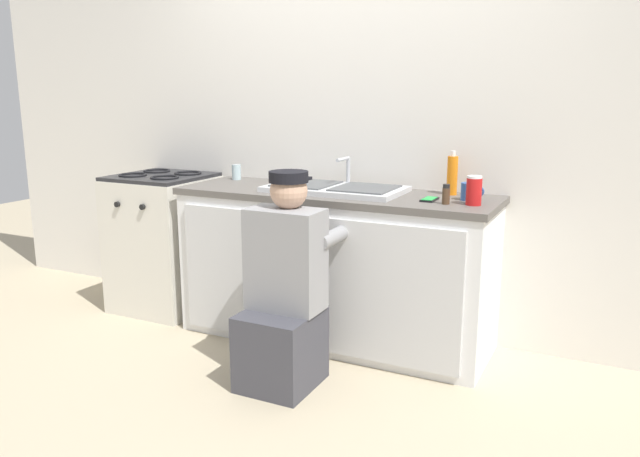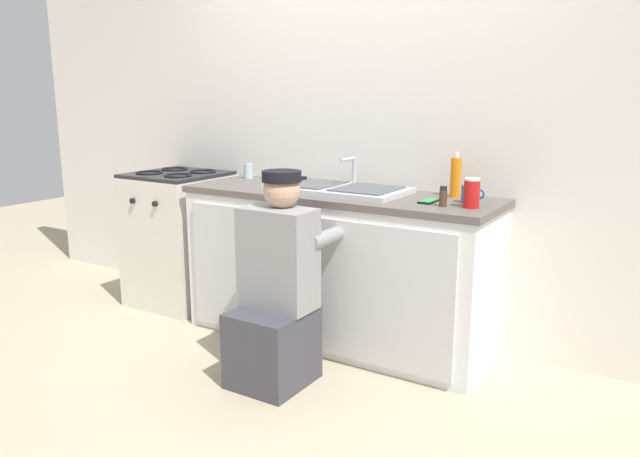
{
  "view_description": "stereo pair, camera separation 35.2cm",
  "coord_description": "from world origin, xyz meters",
  "px_view_note": "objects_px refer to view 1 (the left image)",
  "views": [
    {
      "loc": [
        1.52,
        -2.99,
        1.5
      ],
      "look_at": [
        0.0,
        0.1,
        0.73
      ],
      "focal_mm": 35.0,
      "sensor_mm": 36.0,
      "label": 1
    },
    {
      "loc": [
        1.83,
        -2.82,
        1.5
      ],
      "look_at": [
        0.0,
        0.1,
        0.73
      ],
      "focal_mm": 35.0,
      "sensor_mm": 36.0,
      "label": 2
    }
  ],
  "objects_px": {
    "water_glass": "(236,172)",
    "cell_phone": "(429,199)",
    "soap_bottle_orange": "(452,175)",
    "sink_double_basin": "(335,188)",
    "stove_range": "(164,242)",
    "soda_cup_red": "(474,191)",
    "plumber_person": "(284,298)",
    "spice_bottle_pepper": "(446,195)",
    "coffee_mug": "(469,192)"
  },
  "relations": [
    {
      "from": "water_glass",
      "to": "cell_phone",
      "type": "bearing_deg",
      "value": -8.77
    },
    {
      "from": "water_glass",
      "to": "soap_bottle_orange",
      "type": "bearing_deg",
      "value": 0.95
    },
    {
      "from": "water_glass",
      "to": "cell_phone",
      "type": "height_order",
      "value": "water_glass"
    },
    {
      "from": "sink_double_basin",
      "to": "soap_bottle_orange",
      "type": "distance_m",
      "value": 0.68
    },
    {
      "from": "stove_range",
      "to": "soap_bottle_orange",
      "type": "relative_size",
      "value": 3.81
    },
    {
      "from": "soda_cup_red",
      "to": "plumber_person",
      "type": "bearing_deg",
      "value": -144.92
    },
    {
      "from": "soda_cup_red",
      "to": "spice_bottle_pepper",
      "type": "xyz_separation_m",
      "value": [
        -0.14,
        -0.04,
        -0.02
      ]
    },
    {
      "from": "soda_cup_red",
      "to": "sink_double_basin",
      "type": "bearing_deg",
      "value": 174.23
    },
    {
      "from": "spice_bottle_pepper",
      "to": "cell_phone",
      "type": "height_order",
      "value": "spice_bottle_pepper"
    },
    {
      "from": "soda_cup_red",
      "to": "water_glass",
      "type": "bearing_deg",
      "value": 171.38
    },
    {
      "from": "plumber_person",
      "to": "soda_cup_red",
      "type": "xyz_separation_m",
      "value": [
        0.81,
        0.57,
        0.53
      ]
    },
    {
      "from": "stove_range",
      "to": "soap_bottle_orange",
      "type": "xyz_separation_m",
      "value": [
        1.95,
        0.19,
        0.56
      ]
    },
    {
      "from": "water_glass",
      "to": "spice_bottle_pepper",
      "type": "relative_size",
      "value": 0.95
    },
    {
      "from": "cell_phone",
      "to": "stove_range",
      "type": "bearing_deg",
      "value": 178.54
    },
    {
      "from": "sink_double_basin",
      "to": "coffee_mug",
      "type": "distance_m",
      "value": 0.78
    },
    {
      "from": "sink_double_basin",
      "to": "plumber_person",
      "type": "relative_size",
      "value": 0.72
    },
    {
      "from": "stove_range",
      "to": "plumber_person",
      "type": "xyz_separation_m",
      "value": [
        1.32,
        -0.65,
        -0.01
      ]
    },
    {
      "from": "water_glass",
      "to": "plumber_person",
      "type": "bearing_deg",
      "value": -44.94
    },
    {
      "from": "water_glass",
      "to": "spice_bottle_pepper",
      "type": "height_order",
      "value": "spice_bottle_pepper"
    },
    {
      "from": "cell_phone",
      "to": "soap_bottle_orange",
      "type": "xyz_separation_m",
      "value": [
        0.06,
        0.24,
        0.11
      ]
    },
    {
      "from": "plumber_person",
      "to": "cell_phone",
      "type": "distance_m",
      "value": 0.95
    },
    {
      "from": "plumber_person",
      "to": "soap_bottle_orange",
      "type": "height_order",
      "value": "soap_bottle_orange"
    },
    {
      "from": "soda_cup_red",
      "to": "cell_phone",
      "type": "height_order",
      "value": "soda_cup_red"
    },
    {
      "from": "soda_cup_red",
      "to": "coffee_mug",
      "type": "bearing_deg",
      "value": 112.79
    },
    {
      "from": "stove_range",
      "to": "soap_bottle_orange",
      "type": "height_order",
      "value": "soap_bottle_orange"
    },
    {
      "from": "sink_double_basin",
      "to": "spice_bottle_pepper",
      "type": "distance_m",
      "value": 0.71
    },
    {
      "from": "stove_range",
      "to": "sink_double_basin",
      "type": "bearing_deg",
      "value": 0.1
    },
    {
      "from": "sink_double_basin",
      "to": "stove_range",
      "type": "relative_size",
      "value": 0.84
    },
    {
      "from": "coffee_mug",
      "to": "plumber_person",
      "type": "bearing_deg",
      "value": -137.11
    },
    {
      "from": "spice_bottle_pepper",
      "to": "soap_bottle_orange",
      "type": "xyz_separation_m",
      "value": [
        -0.05,
        0.31,
        0.06
      ]
    },
    {
      "from": "water_glass",
      "to": "coffee_mug",
      "type": "height_order",
      "value": "water_glass"
    },
    {
      "from": "stove_range",
      "to": "water_glass",
      "type": "relative_size",
      "value": 9.52
    },
    {
      "from": "coffee_mug",
      "to": "spice_bottle_pepper",
      "type": "bearing_deg",
      "value": -114.96
    },
    {
      "from": "spice_bottle_pepper",
      "to": "coffee_mug",
      "type": "bearing_deg",
      "value": 65.04
    },
    {
      "from": "spice_bottle_pepper",
      "to": "soap_bottle_orange",
      "type": "height_order",
      "value": "soap_bottle_orange"
    },
    {
      "from": "spice_bottle_pepper",
      "to": "coffee_mug",
      "type": "height_order",
      "value": "spice_bottle_pepper"
    },
    {
      "from": "cell_phone",
      "to": "soap_bottle_orange",
      "type": "bearing_deg",
      "value": 76.22
    },
    {
      "from": "sink_double_basin",
      "to": "coffee_mug",
      "type": "relative_size",
      "value": 6.35
    },
    {
      "from": "plumber_person",
      "to": "coffee_mug",
      "type": "xyz_separation_m",
      "value": [
        0.76,
        0.7,
        0.5
      ]
    },
    {
      "from": "plumber_person",
      "to": "water_glass",
      "type": "bearing_deg",
      "value": 135.06
    },
    {
      "from": "soda_cup_red",
      "to": "spice_bottle_pepper",
      "type": "relative_size",
      "value": 1.45
    },
    {
      "from": "stove_range",
      "to": "soda_cup_red",
      "type": "relative_size",
      "value": 6.26
    },
    {
      "from": "stove_range",
      "to": "cell_phone",
      "type": "relative_size",
      "value": 6.8
    },
    {
      "from": "sink_double_basin",
      "to": "plumber_person",
      "type": "height_order",
      "value": "sink_double_basin"
    },
    {
      "from": "stove_range",
      "to": "soap_bottle_orange",
      "type": "bearing_deg",
      "value": 5.56
    },
    {
      "from": "soap_bottle_orange",
      "to": "coffee_mug",
      "type": "relative_size",
      "value": 1.98
    },
    {
      "from": "plumber_person",
      "to": "soda_cup_red",
      "type": "relative_size",
      "value": 7.26
    },
    {
      "from": "plumber_person",
      "to": "spice_bottle_pepper",
      "type": "height_order",
      "value": "plumber_person"
    },
    {
      "from": "water_glass",
      "to": "cell_phone",
      "type": "xyz_separation_m",
      "value": [
        1.39,
        -0.21,
        -0.04
      ]
    },
    {
      "from": "water_glass",
      "to": "stove_range",
      "type": "bearing_deg",
      "value": -161.81
    }
  ]
}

